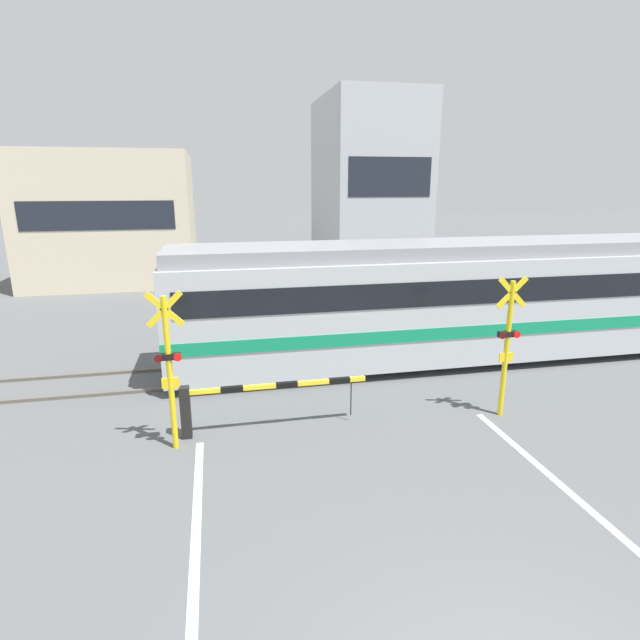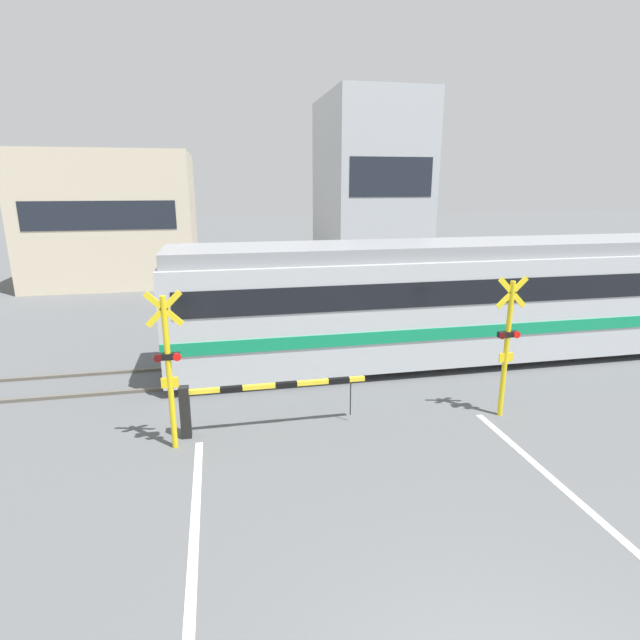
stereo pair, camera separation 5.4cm
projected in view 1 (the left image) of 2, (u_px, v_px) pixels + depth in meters
The scene contains 9 objects.
rail_track_near at pixel (320, 377), 13.13m from camera, with size 50.00×0.10×0.08m.
rail_track_far at pixel (310, 359), 14.49m from camera, with size 50.00×0.10×0.08m.
commuter_train at pixel (461, 298), 14.19m from camera, with size 16.38×2.68×3.41m.
crossing_barrier_near at pixel (235, 398), 10.09m from camera, with size 3.82×0.20×1.09m.
crossing_barrier_far at pixel (361, 310), 17.11m from camera, with size 3.82×0.20×1.09m.
crossing_signal_left at pixel (169, 364), 9.24m from camera, with size 0.68×0.15×3.11m.
crossing_signal_right at pixel (507, 341), 10.62m from camera, with size 0.68×0.15×3.11m.
building_left_of_street at pixel (114, 218), 25.98m from camera, with size 7.94×7.43×6.48m.
building_right_of_street at pixel (368, 187), 28.31m from camera, with size 5.11×7.43×9.58m.
Camera 1 is at (-2.53, -2.66, 4.96)m, focal length 28.00 mm.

